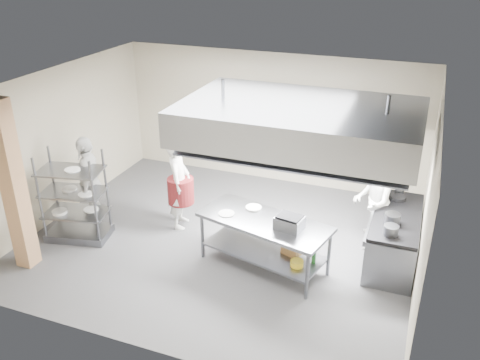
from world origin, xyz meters
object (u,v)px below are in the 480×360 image
at_px(island, 264,243).
at_px(pass_rack, 74,197).
at_px(stockpot, 392,219).
at_px(chef_plating, 90,183).
at_px(chef_head, 179,184).
at_px(chef_line, 372,201).
at_px(griddle, 289,223).
at_px(cooking_range, 394,239).

xyz_separation_m(island, pass_rack, (-3.61, -0.34, 0.41)).
distance_m(pass_rack, stockpot, 5.72).
height_order(island, chef_plating, chef_plating).
xyz_separation_m(pass_rack, chef_plating, (0.01, 0.47, 0.08)).
xyz_separation_m(chef_head, stockpot, (4.01, -0.10, 0.08)).
height_order(island, pass_rack, pass_rack).
relative_size(island, chef_line, 1.24).
distance_m(chef_line, griddle, 1.86).
distance_m(pass_rack, cooking_range, 5.87).
height_order(chef_plating, stockpot, chef_plating).
bearing_deg(stockpot, griddle, -153.34).
height_order(island, griddle, griddle).
bearing_deg(island, stockpot, 32.16).
bearing_deg(pass_rack, chef_line, 5.45).
bearing_deg(cooking_range, griddle, -145.43).
distance_m(island, chef_line, 2.15).
distance_m(island, griddle, 0.74).
relative_size(pass_rack, cooking_range, 0.86).
distance_m(chef_line, chef_plating, 5.34).
xyz_separation_m(griddle, stockpot, (1.55, 0.78, -0.03)).
relative_size(cooking_range, stockpot, 7.57).
relative_size(chef_line, griddle, 4.14).
xyz_separation_m(cooking_range, chef_plating, (-5.68, -0.86, 0.52)).
bearing_deg(stockpot, cooking_range, 78.75).
distance_m(griddle, stockpot, 1.74).
relative_size(cooking_range, griddle, 4.58).
bearing_deg(chef_plating, pass_rack, -29.32).
distance_m(island, cooking_range, 2.31).
xyz_separation_m(island, chef_line, (1.60, 1.36, 0.45)).
bearing_deg(chef_plating, chef_head, 83.63).
bearing_deg(island, chef_line, 54.21).
bearing_deg(cooking_range, chef_plating, -171.35).
relative_size(chef_head, chef_plating, 0.97).
relative_size(pass_rack, griddle, 3.96).
relative_size(cooking_range, chef_plating, 1.06).
distance_m(island, chef_head, 2.18).
bearing_deg(chef_plating, chef_line, 75.63).
relative_size(griddle, stockpot, 1.65).
relative_size(chef_head, griddle, 4.19).
height_order(cooking_range, chef_plating, chef_plating).
height_order(chef_head, chef_plating, chef_plating).
xyz_separation_m(chef_head, chef_plating, (-1.61, -0.62, 0.03)).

